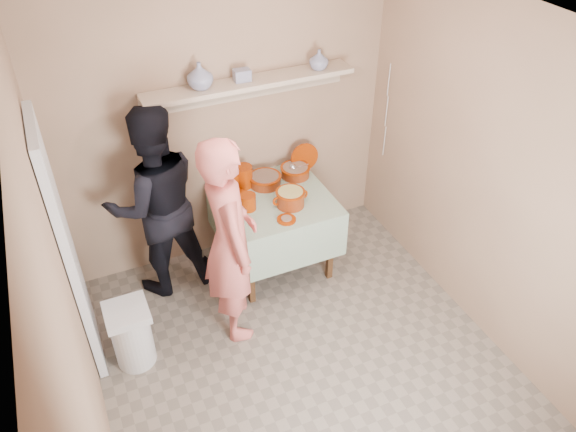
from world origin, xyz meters
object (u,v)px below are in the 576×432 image
person_helper (156,203)px  serving_table (274,208)px  person_cook (230,241)px  cazuela_rice (290,197)px  trash_bin (132,335)px

person_helper → serving_table: size_ratio=1.79×
person_cook → serving_table: bearing=-40.5°
person_helper → cazuela_rice: bearing=159.8°
cazuela_rice → trash_bin: bearing=-163.6°
person_helper → trash_bin: person_helper is taller
person_cook → serving_table: size_ratio=1.82×
person_cook → person_helper: bearing=34.7°
cazuela_rice → trash_bin: size_ratio=0.59×
person_cook → trash_bin: 1.04m
person_cook → serving_table: (0.59, 0.56, -0.24)m
serving_table → cazuela_rice: cazuela_rice is taller
serving_table → person_cook: bearing=-136.7°
person_helper → trash_bin: size_ratio=3.11×
person_cook → person_helper: 0.83m
serving_table → person_helper: bearing=170.0°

